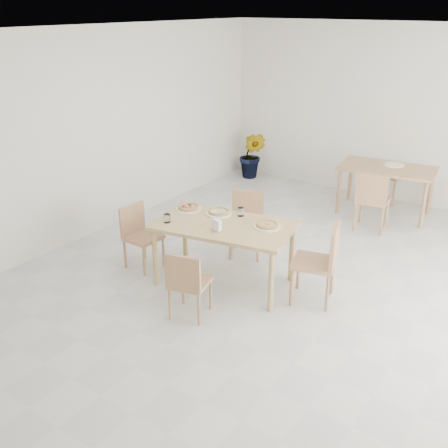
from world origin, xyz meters
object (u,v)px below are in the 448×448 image
Objects in this scene: chair_back_n at (395,170)px; potted_plant at (252,155)px; chair_west at (139,232)px; pizza_margherita at (267,225)px; plate_empty at (394,165)px; plate_margherita at (267,227)px; pizza_pepperoni at (189,207)px; chair_south at (187,281)px; tumbler_a at (167,218)px; plate_pepperoni at (189,209)px; chair_back_s at (372,197)px; tumbler_b at (241,212)px; plate_mushroom at (219,213)px; second_table at (387,173)px; pizza_mushroom at (219,212)px; main_table at (224,230)px; chair_north at (247,218)px; napkin_holder at (217,226)px; chair_east at (322,258)px.

chair_back_n reaches higher than potted_plant.
chair_west is 1.65m from pizza_margherita.
plate_margherita is at bearing -96.72° from plate_empty.
pizza_margherita is at bearing 4.31° from pizza_pepperoni.
tumbler_a is at bearing -51.07° from chair_south.
plate_empty is at bearing -4.50° from potted_plant.
plate_pepperoni is at bearing -175.69° from pizza_margherita.
chair_back_s is at bearing -88.44° from plate_empty.
plate_mushroom is at bearing -156.23° from tumbler_b.
plate_pepperoni is 0.65m from tumbler_b.
pizza_mushroom is at bearing -115.28° from second_table.
pizza_margherita is at bearing -81.39° from chair_back_n.
second_table is at bearing 75.57° from tumbler_b.
main_table is at bearing 63.17° from chair_back_s.
chair_north is 2.86× the size of plate_empty.
napkin_holder reaches higher than plate_margherita.
chair_west is at bearing -145.31° from pizza_pepperoni.
chair_south is 2.40× the size of pizza_margherita.
napkin_holder is 3.66m from plate_empty.
plate_mushroom is 0.39m from pizza_pepperoni.
chair_north is at bearing -112.45° from plate_empty.
chair_back_n is (-0.09, 0.69, -0.14)m from second_table.
plate_margherita is 0.97× the size of pizza_margherita.
napkin_holder is at bearing 11.64° from tumbler_a.
pizza_margherita is (0.67, -0.01, 0.02)m from plate_mushroom.
chair_east is 6.86× the size of napkin_holder.
chair_north is 0.67m from tumbler_b.
second_table is at bearing -113.66° from chair_south.
tumbler_b is (0.24, 0.11, 0.02)m from pizza_mushroom.
chair_north is (-0.35, 1.67, 0.04)m from chair_south.
pizza_margherita is 4.12m from potted_plant.
chair_east reaches higher than pizza_mushroom.
chair_east is 0.70m from plate_margherita.
second_table is at bearing 71.88° from pizza_mushroom.
pizza_margherita is (0.44, 0.20, 0.11)m from main_table.
pizza_pepperoni is (0.51, 0.35, 0.33)m from chair_west.
pizza_margherita is (0.32, 1.03, 0.34)m from chair_south.
tumbler_b is at bearing -60.08° from potted_plant.
pizza_pepperoni is at bearing -96.44° from chair_back_n.
chair_west is 5.95× the size of napkin_holder.
tumbler_b reaches higher than pizza_margherita.
potted_plant reaches higher than chair_north.
potted_plant is (-1.99, 4.42, -0.01)m from chair_south.
plate_mushroom is at bearing 56.73° from chair_back_s.
potted_plant is at bearing -80.38° from chair_south.
tumbler_b is 0.11× the size of chair_back_n.
plate_margherita reaches higher than second_table.
chair_back_s is (0.72, 3.27, 0.07)m from chair_south.
chair_west is 2.27m from chair_east.
tumbler_a is 0.07× the size of second_table.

